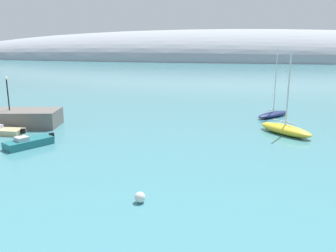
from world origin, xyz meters
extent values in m
ellipsoid|color=#999EA8|center=(-6.10, 214.10, 0.00)|extent=(392.53, 74.91, 36.79)
ellipsoid|color=yellow|center=(14.62, 32.27, 0.55)|extent=(6.48, 6.62, 1.09)
cylinder|color=silver|center=(14.62, 32.27, 5.30)|extent=(0.18, 0.18, 8.41)
cube|color=silver|center=(14.40, 32.50, 1.44)|extent=(2.28, 2.37, 0.10)
ellipsoid|color=navy|center=(13.94, 42.18, 0.36)|extent=(5.41, 6.30, 0.73)
cylinder|color=silver|center=(13.94, 42.18, 5.13)|extent=(0.14, 0.14, 8.81)
cube|color=silver|center=(13.75, 41.94, 1.08)|extent=(1.91, 2.43, 0.10)
cube|color=#1E6B70|center=(-11.33, 21.38, 0.39)|extent=(3.92, 5.02, 0.77)
cube|color=black|center=(-10.08, 23.66, 0.58)|extent=(0.53, 0.56, 0.69)
cube|color=#B2B7C1|center=(-11.67, 20.77, 0.97)|extent=(1.53, 1.53, 0.40)
cube|color=#C6B284|center=(-17.40, 25.28, 0.31)|extent=(4.98, 2.12, 0.62)
cube|color=black|center=(-14.69, 25.35, 0.47)|extent=(0.45, 0.37, 0.56)
sphere|color=silver|center=(3.50, 11.45, 0.36)|extent=(0.73, 0.73, 0.73)
cylinder|color=black|center=(-18.80, 28.83, 3.98)|extent=(0.16, 0.16, 3.79)
sphere|color=#EAEACC|center=(-18.80, 28.83, 6.06)|extent=(0.36, 0.36, 0.36)
camera|label=1|loc=(9.99, -9.17, 10.29)|focal=37.70mm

